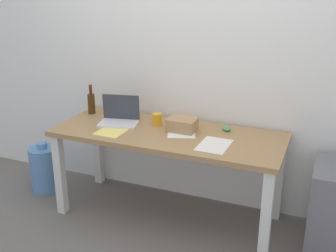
{
  "coord_description": "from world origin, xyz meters",
  "views": [
    {
      "loc": [
        1.14,
        -2.77,
        1.87
      ],
      "look_at": [
        0.0,
        0.0,
        0.79
      ],
      "focal_mm": 44.15,
      "sensor_mm": 36.0,
      "label": 1
    }
  ],
  "objects_px": {
    "cardboard_box": "(182,125)",
    "water_cooler_jug": "(45,169)",
    "computer_mouse": "(226,128)",
    "desk": "(168,144)",
    "laptop_left": "(119,117)",
    "beer_bottle": "(91,103)",
    "coffee_mug": "(157,119)"
  },
  "relations": [
    {
      "from": "desk",
      "to": "laptop_left",
      "type": "relative_size",
      "value": 5.17
    },
    {
      "from": "beer_bottle",
      "to": "cardboard_box",
      "type": "bearing_deg",
      "value": -7.13
    },
    {
      "from": "beer_bottle",
      "to": "computer_mouse",
      "type": "height_order",
      "value": "beer_bottle"
    },
    {
      "from": "cardboard_box",
      "to": "water_cooler_jug",
      "type": "distance_m",
      "value": 1.43
    },
    {
      "from": "computer_mouse",
      "to": "desk",
      "type": "bearing_deg",
      "value": -177.98
    },
    {
      "from": "computer_mouse",
      "to": "coffee_mug",
      "type": "distance_m",
      "value": 0.56
    },
    {
      "from": "laptop_left",
      "to": "water_cooler_jug",
      "type": "height_order",
      "value": "laptop_left"
    },
    {
      "from": "computer_mouse",
      "to": "coffee_mug",
      "type": "relative_size",
      "value": 1.05
    },
    {
      "from": "beer_bottle",
      "to": "coffee_mug",
      "type": "bearing_deg",
      "value": -4.92
    },
    {
      "from": "water_cooler_jug",
      "to": "cardboard_box",
      "type": "bearing_deg",
      "value": 4.19
    },
    {
      "from": "beer_bottle",
      "to": "cardboard_box",
      "type": "relative_size",
      "value": 1.19
    },
    {
      "from": "laptop_left",
      "to": "beer_bottle",
      "type": "distance_m",
      "value": 0.39
    },
    {
      "from": "desk",
      "to": "coffee_mug",
      "type": "distance_m",
      "value": 0.24
    },
    {
      "from": "desk",
      "to": "coffee_mug",
      "type": "height_order",
      "value": "coffee_mug"
    },
    {
      "from": "cardboard_box",
      "to": "coffee_mug",
      "type": "height_order",
      "value": "cardboard_box"
    },
    {
      "from": "desk",
      "to": "water_cooler_jug",
      "type": "bearing_deg",
      "value": -178.71
    },
    {
      "from": "cardboard_box",
      "to": "water_cooler_jug",
      "type": "xyz_separation_m",
      "value": [
        -1.31,
        -0.1,
        -0.58
      ]
    },
    {
      "from": "coffee_mug",
      "to": "cardboard_box",
      "type": "bearing_deg",
      "value": -13.14
    },
    {
      "from": "cardboard_box",
      "to": "water_cooler_jug",
      "type": "relative_size",
      "value": 0.47
    },
    {
      "from": "computer_mouse",
      "to": "water_cooler_jug",
      "type": "bearing_deg",
      "value": 163.05
    },
    {
      "from": "computer_mouse",
      "to": "water_cooler_jug",
      "type": "distance_m",
      "value": 1.73
    },
    {
      "from": "computer_mouse",
      "to": "beer_bottle",
      "type": "bearing_deg",
      "value": 156.2
    },
    {
      "from": "desk",
      "to": "cardboard_box",
      "type": "xyz_separation_m",
      "value": [
        0.09,
        0.07,
        0.15
      ]
    },
    {
      "from": "desk",
      "to": "cardboard_box",
      "type": "distance_m",
      "value": 0.19
    },
    {
      "from": "beer_bottle",
      "to": "cardboard_box",
      "type": "distance_m",
      "value": 0.9
    },
    {
      "from": "beer_bottle",
      "to": "cardboard_box",
      "type": "height_order",
      "value": "beer_bottle"
    },
    {
      "from": "computer_mouse",
      "to": "water_cooler_jug",
      "type": "relative_size",
      "value": 0.21
    },
    {
      "from": "beer_bottle",
      "to": "computer_mouse",
      "type": "xyz_separation_m",
      "value": [
        1.21,
        0.03,
        -0.08
      ]
    },
    {
      "from": "laptop_left",
      "to": "computer_mouse",
      "type": "distance_m",
      "value": 0.87
    },
    {
      "from": "beer_bottle",
      "to": "water_cooler_jug",
      "type": "height_order",
      "value": "beer_bottle"
    },
    {
      "from": "water_cooler_jug",
      "to": "desk",
      "type": "bearing_deg",
      "value": 1.29
    },
    {
      "from": "laptop_left",
      "to": "cardboard_box",
      "type": "relative_size",
      "value": 1.59
    }
  ]
}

